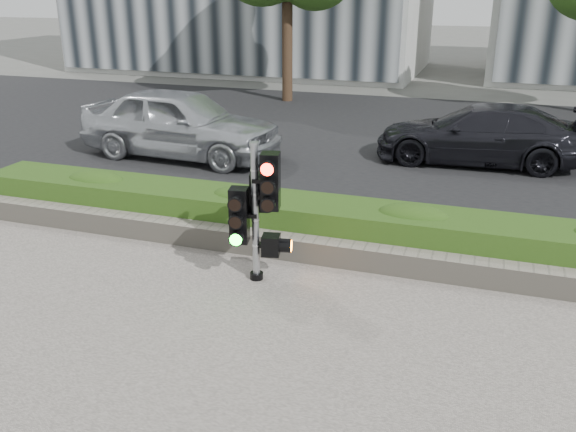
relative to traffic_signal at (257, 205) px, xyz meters
The scene contains 8 objects.
ground 1.61m from the traffic_signal, 70.06° to the right, with size 120.00×120.00×0.00m, color #51514C.
road 8.97m from the traffic_signal, 87.43° to the left, with size 60.00×13.00×0.02m, color black.
curb 2.33m from the traffic_signal, 78.95° to the left, with size 60.00×0.25×0.12m, color gray.
stone_wall 1.27m from the traffic_signal, 63.36° to the left, with size 12.00×0.32×0.34m, color gray.
hedge 1.67m from the traffic_signal, 74.55° to the left, with size 12.00×1.00×0.68m, color #487925.
traffic_signal is the anchor object (origin of this frame).
car_silver 6.82m from the traffic_signal, 126.71° to the left, with size 1.92×4.78×1.63m, color silver.
car_dark 7.63m from the traffic_signal, 69.86° to the left, with size 1.87×4.59×1.33m, color black.
Camera 1 is at (2.43, -6.02, 3.87)m, focal length 38.00 mm.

